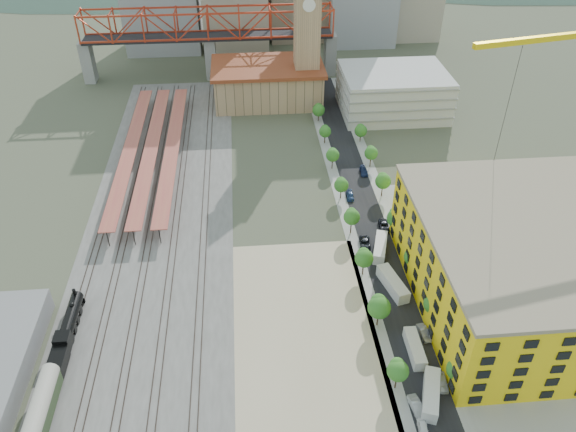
{
  "coord_description": "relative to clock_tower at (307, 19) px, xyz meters",
  "views": [
    {
      "loc": [
        -13.97,
        -100.56,
        84.09
      ],
      "look_at": [
        -5.2,
        -0.27,
        10.0
      ],
      "focal_mm": 35.0,
      "sensor_mm": 36.0,
      "label": 1
    }
  ],
  "objects": [
    {
      "name": "ground",
      "position": [
        -8.0,
        -79.99,
        -28.7
      ],
      "size": [
        400.0,
        400.0,
        0.0
      ],
      "primitive_type": "plane",
      "color": "#474C38",
      "rests_on": "ground"
    },
    {
      "name": "ballast_strip",
      "position": [
        -44.0,
        -62.49,
        -28.67
      ],
      "size": [
        36.0,
        165.0,
        0.06
      ],
      "primitive_type": "cube",
      "color": "#605E59",
      "rests_on": "ground"
    },
    {
      "name": "dirt_lot",
      "position": [
        -12.0,
        -111.49,
        -28.67
      ],
      "size": [
        28.0,
        67.0,
        0.06
      ],
      "primitive_type": "cube",
      "color": "tan",
      "rests_on": "ground"
    },
    {
      "name": "street_asphalt",
      "position": [
        8.0,
        -64.99,
        -28.67
      ],
      "size": [
        12.0,
        170.0,
        0.06
      ],
      "primitive_type": "cube",
      "color": "black",
      "rests_on": "ground"
    },
    {
      "name": "sidewalk_west",
      "position": [
        2.5,
        -64.99,
        -28.68
      ],
      "size": [
        3.0,
        170.0,
        0.04
      ],
      "primitive_type": "cube",
      "color": "gray",
      "rests_on": "ground"
    },
    {
      "name": "sidewalk_east",
      "position": [
        13.5,
        -64.99,
        -28.68
      ],
      "size": [
        3.0,
        170.0,
        0.04
      ],
      "primitive_type": "cube",
      "color": "gray",
      "rests_on": "ground"
    },
    {
      "name": "construction_pad",
      "position": [
        37.0,
        -99.99,
        -28.67
      ],
      "size": [
        50.0,
        90.0,
        0.06
      ],
      "primitive_type": "cube",
      "color": "gray",
      "rests_on": "ground"
    },
    {
      "name": "rail_tracks",
      "position": [
        -45.8,
        -62.49,
        -28.55
      ],
      "size": [
        26.56,
        160.0,
        0.18
      ],
      "color": "#382B23",
      "rests_on": "ground"
    },
    {
      "name": "platform_canopies",
      "position": [
        -49.0,
        -34.99,
        -24.7
      ],
      "size": [
        16.0,
        80.0,
        4.12
      ],
      "color": "#B16044",
      "rests_on": "ground"
    },
    {
      "name": "station_hall",
      "position": [
        -13.0,
        2.01,
        -22.03
      ],
      "size": [
        38.0,
        24.0,
        13.1
      ],
      "color": "tan",
      "rests_on": "ground"
    },
    {
      "name": "clock_tower",
      "position": [
        0.0,
        0.0,
        0.0
      ],
      "size": [
        12.0,
        12.0,
        52.0
      ],
      "color": "tan",
      "rests_on": "ground"
    },
    {
      "name": "parking_garage",
      "position": [
        28.0,
        -9.99,
        -21.7
      ],
      "size": [
        34.0,
        26.0,
        14.0
      ],
      "primitive_type": "cube",
      "color": "silver",
      "rests_on": "ground"
    },
    {
      "name": "truss_bridge",
      "position": [
        -33.0,
        25.01,
        -9.83
      ],
      "size": [
        94.0,
        9.6,
        25.6
      ],
      "color": "gray",
      "rests_on": "ground"
    },
    {
      "name": "construction_building",
      "position": [
        34.0,
        -99.99,
        -19.29
      ],
      "size": [
        44.6,
        50.6,
        18.8
      ],
      "color": "yellow",
      "rests_on": "ground"
    },
    {
      "name": "street_trees",
      "position": [
        8.0,
        -74.99,
        -28.7
      ],
      "size": [
        15.4,
        124.4,
        8.0
      ],
      "color": "#306D20",
      "rests_on": "ground"
    },
    {
      "name": "distant_hills",
      "position": [
        37.28,
        180.01,
        -108.23
      ],
      "size": [
        647.0,
        264.0,
        227.0
      ],
      "color": "#4C6B59",
      "rests_on": "ground"
    },
    {
      "name": "locomotive",
      "position": [
        -58.0,
        -103.0,
        -26.68
      ],
      "size": [
        2.8,
        21.6,
        5.4
      ],
      "color": "black",
      "rests_on": "ground"
    },
    {
      "name": "coach",
      "position": [
        -58.0,
        -122.74,
        -25.69
      ],
      "size": [
        3.1,
        18.0,
        5.65
      ],
      "color": "#24361D",
      "rests_on": "ground"
    },
    {
      "name": "site_trailer_a",
      "position": [
        8.0,
        -122.88,
        -27.32
      ],
      "size": [
        5.8,
        10.35,
        2.75
      ],
      "primitive_type": "cube",
      "rotation": [
        0.0,
        0.0,
        -0.34
      ],
      "color": "silver",
      "rests_on": "ground"
    },
    {
      "name": "site_trailer_b",
      "position": [
        8.0,
        -112.54,
        -27.47
      ],
      "size": [
        2.47,
        9.0,
        2.46
      ],
      "primitive_type": "cube",
      "rotation": [
        0.0,
        0.0,
        -0.01
      ],
      "color": "silver",
      "rests_on": "ground"
    },
    {
      "name": "site_trailer_c",
      "position": [
        8.0,
        -94.93,
        -27.28
      ],
      "size": [
        5.16,
        10.67,
        2.82
      ],
      "primitive_type": "cube",
      "rotation": [
        0.0,
        0.0,
        0.25
      ],
      "color": "silver",
      "rests_on": "ground"
    },
    {
      "name": "site_trailer_d",
      "position": [
        8.0,
        -82.68,
        -27.35
      ],
      "size": [
        5.37,
        10.17,
        2.69
      ],
      "primitive_type": "cube",
      "rotation": [
        0.0,
        0.0,
        -0.3
      ],
      "color": "silver",
      "rests_on": "ground"
    },
    {
      "name": "car_0",
      "position": [
        5.0,
        -128.92,
        -28.01
      ],
      "size": [
        2.1,
        4.22,
        1.38
      ],
      "primitive_type": "imported",
      "rotation": [
        0.0,
        0.0,
        -0.12
      ],
      "color": "white",
      "rests_on": "ground"
    },
    {
      "name": "car_1",
      "position": [
        5.0,
        -124.61,
        -27.93
      ],
      "size": [
        2.23,
        4.82,
        1.53
      ],
      "primitive_type": "imported",
      "rotation": [
        0.0,
        0.0,
        0.14
      ],
      "color": "#A6A6AB",
      "rests_on": "ground"
    },
    {
      "name": "car_2",
      "position": [
        5.0,
        -80.13,
        -27.95
      ],
      "size": [
        2.97,
        5.56,
        1.49
      ],
      "primitive_type": "imported",
      "rotation": [
        0.0,
        0.0,
        -0.1
      ],
      "color": "black",
      "rests_on": "ground"
    },
    {
      "name": "car_3",
      "position": [
        5.0,
        -60.11,
        -28.04
      ],
      "size": [
        2.19,
        4.67,
        1.32
      ],
      "primitive_type": "imported",
      "rotation": [
        0.0,
        0.0,
        -0.08
      ],
      "color": "navy",
      "rests_on": "ground"
    },
    {
      "name": "car_4",
      "position": [
        11.0,
        -120.2,
        -27.93
      ],
      "size": [
        2.24,
        4.63,
        1.52
      ],
      "primitive_type": "imported",
      "rotation": [
        0.0,
        0.0,
        -0.1
      ],
      "color": "silver",
      "rests_on": "ground"
    },
    {
      "name": "car_5",
      "position": [
        11.0,
        -108.52,
        -27.94
      ],
      "size": [
        2.23,
        4.75,
        1.51
      ],
      "primitive_type": "imported",
      "rotation": [
        0.0,
        0.0,
        0.14
      ],
      "color": "gray",
      "rests_on": "ground"
    },
    {
      "name": "car_6",
      "position": [
        11.0,
        -73.79,
        -27.98
      ],
      "size": [
        2.84,
        5.34,
        1.43
      ],
      "primitive_type": "imported",
      "rotation": [
        0.0,
        0.0,
        -0.09
      ],
      "color": "black",
      "rests_on": "ground"
    },
    {
      "name": "car_7",
      "position": [
        11.0,
        -48.43,
        -27.99
      ],
      "size": [
        2.15,
        4.95,
        1.42
      ],
      "primitive_type": "imported",
      "rotation": [
        0.0,
        0.0,
        -0.03
      ],
      "color": "#1A264C",
      "rests_on": "ground"
    }
  ]
}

